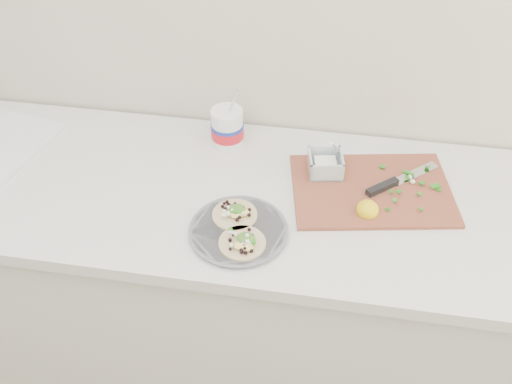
# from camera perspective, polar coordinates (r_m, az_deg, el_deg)

# --- Properties ---
(counter) EXTENTS (2.44, 0.66, 0.90)m
(counter) POSITION_cam_1_polar(r_m,az_deg,el_deg) (1.99, -7.74, -8.57)
(counter) COLOR silver
(counter) RESTS_ON ground
(taco_plate) EXTENTS (0.26, 0.26, 0.04)m
(taco_plate) POSITION_cam_1_polar(r_m,az_deg,el_deg) (1.48, -1.78, -3.65)
(taco_plate) COLOR slate
(taco_plate) RESTS_ON counter
(tub) EXTENTS (0.10, 0.10, 0.22)m
(tub) POSITION_cam_1_polar(r_m,az_deg,el_deg) (1.75, -2.83, 6.70)
(tub) COLOR white
(tub) RESTS_ON counter
(cutboard) EXTENTS (0.49, 0.38, 0.07)m
(cutboard) POSITION_cam_1_polar(r_m,az_deg,el_deg) (1.64, 11.25, 0.74)
(cutboard) COLOR brown
(cutboard) RESTS_ON counter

